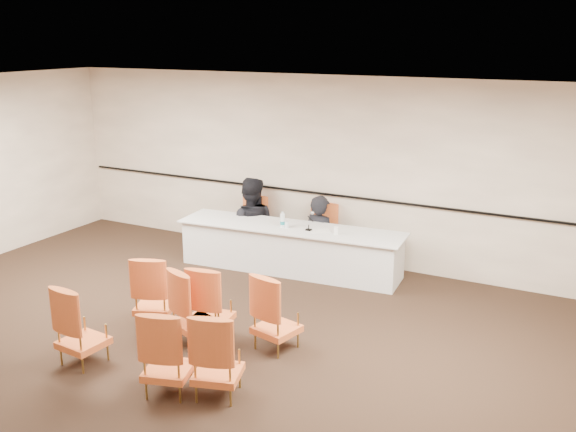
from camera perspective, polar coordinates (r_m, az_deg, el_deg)
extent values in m
plane|color=black|center=(7.62, -9.24, -12.60)|extent=(10.00, 10.00, 0.00)
plane|color=silver|center=(6.74, -10.38, 10.47)|extent=(10.00, 10.00, 0.00)
cube|color=#B3A08C|center=(10.39, 3.62, 4.15)|extent=(10.00, 0.04, 3.00)
cube|color=black|center=(10.44, 3.50, 1.96)|extent=(9.80, 0.04, 0.03)
imported|color=black|center=(10.48, 2.85, -2.59)|extent=(0.69, 0.54, 1.67)
imported|color=black|center=(10.91, -3.34, -1.27)|extent=(1.08, 0.97, 1.83)
cube|color=white|center=(9.76, 2.87, -1.33)|extent=(0.37, 0.35, 0.00)
cylinder|color=white|center=(9.90, -0.11, -0.77)|extent=(0.08, 0.08, 0.10)
cylinder|color=white|center=(9.61, 4.30, -1.28)|extent=(0.08, 0.08, 0.12)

